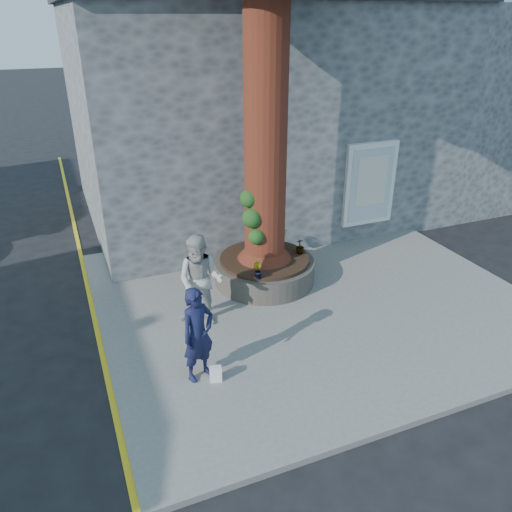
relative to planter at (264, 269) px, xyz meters
name	(u,v)px	position (x,y,z in m)	size (l,w,h in m)	color
ground	(267,339)	(-0.80, -2.00, -0.41)	(120.00, 120.00, 0.00)	black
pavement	(311,297)	(0.70, -1.00, -0.35)	(9.00, 8.00, 0.12)	slate
yellow_line	(100,346)	(-3.85, -1.00, -0.41)	(0.10, 30.00, 0.01)	yellow
stone_shop	(249,107)	(1.70, 5.20, 2.75)	(10.30, 8.30, 6.30)	#4D4F52
neighbour_shop	(454,98)	(9.70, 5.20, 2.59)	(6.00, 8.00, 6.00)	#4D4F52
planter	(264,269)	(0.00, 0.00, 0.00)	(2.30, 2.30, 0.60)	black
man	(198,334)	(-2.36, -2.71, 0.56)	(0.62, 0.41, 1.70)	#141839
woman	(200,281)	(-1.84, -1.13, 0.65)	(0.92, 0.71, 1.88)	#A8A6A1
shopping_bag	(216,374)	(-2.16, -2.94, -0.15)	(0.20, 0.12, 0.28)	white
plant_a	(257,242)	(0.02, 0.49, 0.50)	(0.20, 0.13, 0.38)	gray
plant_b	(257,270)	(-0.53, -0.85, 0.49)	(0.20, 0.19, 0.36)	gray
plant_c	(300,246)	(0.85, -0.10, 0.49)	(0.20, 0.20, 0.36)	gray
plant_d	(282,232)	(0.85, 0.85, 0.47)	(0.28, 0.25, 0.32)	gray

